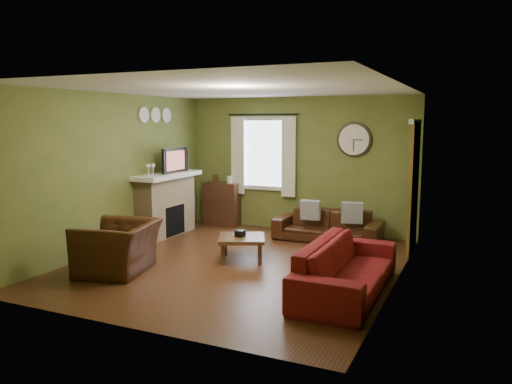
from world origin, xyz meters
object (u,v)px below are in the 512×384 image
at_px(sofa_brown, 328,226).
at_px(coffee_table, 242,248).
at_px(bookshelf, 222,204).
at_px(sofa_red, 347,267).
at_px(armchair, 118,247).

bearing_deg(sofa_brown, coffee_table, -115.96).
height_order(bookshelf, sofa_red, bookshelf).
xyz_separation_m(bookshelf, sofa_brown, (2.40, -0.45, -0.16)).
bearing_deg(coffee_table, bookshelf, 124.92).
xyz_separation_m(sofa_brown, armchair, (-2.18, -3.05, 0.08)).
bearing_deg(bookshelf, sofa_brown, -10.63).
relative_size(sofa_red, armchair, 2.02).
bearing_deg(armchair, bookshelf, 169.76).
xyz_separation_m(bookshelf, sofa_red, (3.39, -3.02, -0.12)).
distance_m(bookshelf, armchair, 3.51).
bearing_deg(armchair, sofa_red, 84.89).
relative_size(bookshelf, armchair, 0.80).
bearing_deg(coffee_table, armchair, -135.59).
bearing_deg(sofa_red, bookshelf, 48.35).
relative_size(sofa_brown, armchair, 1.72).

